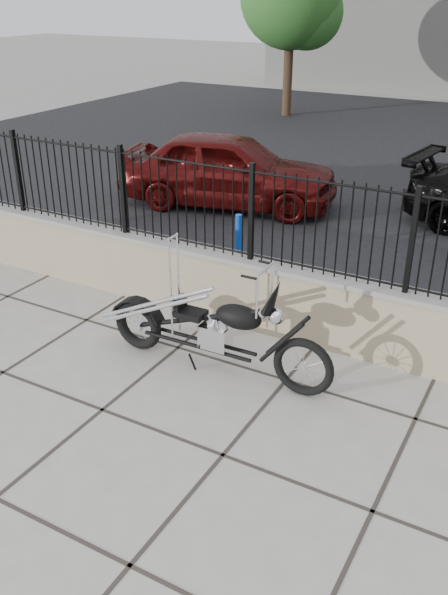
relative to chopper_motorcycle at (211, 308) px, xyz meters
name	(u,v)px	position (x,y,z in m)	size (l,w,h in m)	color
ground_plane	(223,455)	(0.88, -1.29, -0.82)	(90.00, 90.00, 0.00)	#99968E
retaining_wall	(320,309)	(0.88, 1.21, -0.34)	(14.00, 0.36, 0.96)	gray
iron_fence	(327,228)	(0.88, 1.21, 0.74)	(14.00, 0.08, 1.20)	black
chopper_motorcycle	(211,308)	(0.00, 0.00, 0.00)	(2.74, 0.48, 1.64)	black
car_red	(229,169)	(-2.88, 5.62, -0.06)	(1.79, 4.44, 1.51)	#480B0A
bollard_a	(238,240)	(-1.20, 2.91, -0.39)	(0.10, 0.10, 0.87)	blue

